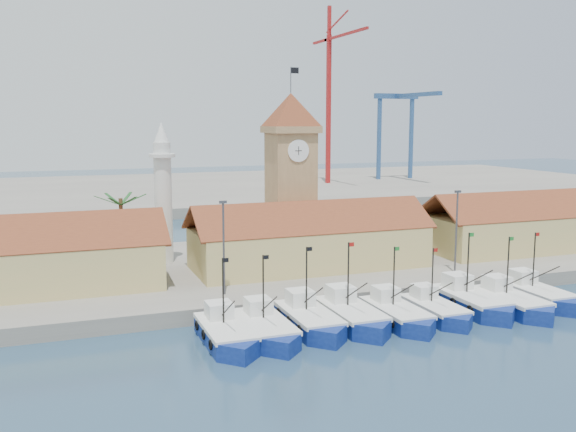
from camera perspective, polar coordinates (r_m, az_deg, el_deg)
name	(u,v)px	position (r m, az deg, el deg)	size (l,w,h in m)	color
ground	(397,334)	(56.26, 9.68, -10.26)	(400.00, 400.00, 0.00)	#1F4154
quay	(296,266)	(76.97, 0.76, -4.44)	(140.00, 32.00, 1.50)	gray
terminal	(171,191)	(159.25, -10.39, 2.24)	(240.00, 80.00, 2.00)	gray
boat_0	(227,335)	(52.95, -5.48, -10.52)	(3.56, 9.75, 7.38)	navy
boat_1	(267,330)	(53.97, -1.90, -10.11)	(3.54, 9.70, 7.34)	navy
boat_2	(310,322)	(56.09, 2.00, -9.36)	(3.66, 10.03, 7.59)	navy
boat_3	(352,317)	(57.48, 5.74, -8.93)	(3.75, 10.27, 7.77)	navy
boat_4	(398,316)	(58.62, 9.74, -8.72)	(3.49, 9.56, 7.23)	navy
boat_5	(436,311)	(60.74, 13.04, -8.25)	(3.28, 8.97, 6.79)	navy
boat_6	(472,303)	(63.84, 16.08, -7.44)	(3.79, 10.39, 7.86)	navy
boat_7	(512,304)	(64.92, 19.32, -7.36)	(3.60, 9.87, 7.47)	navy
boat_8	(538,296)	(68.54, 21.36, -6.65)	(3.58, 9.80, 7.41)	navy
hall_left	(1,267)	(67.70, -24.16, -4.19)	(31.20, 10.13, 7.61)	tan
hall_center	(309,245)	(72.66, 1.89, -2.61)	(27.04, 10.13, 7.61)	tan
hall_right	(537,229)	(89.57, 21.23, -1.07)	(31.20, 10.13, 7.61)	tan
clock_tower	(291,171)	(77.12, 0.24, 4.02)	(5.80, 5.80, 22.70)	tan
minaret	(163,193)	(75.44, -11.04, 2.06)	(3.00, 3.00, 16.30)	silver
palm_tree	(122,227)	(73.32, -14.57, -0.99)	(5.60, 5.03, 8.39)	brown
lamp_posts	(344,235)	(65.20, 4.96, -1.70)	(80.70, 0.25, 9.03)	#3F3F44
crane_red_right	(330,87)	(164.26, 3.80, 11.39)	(1.00, 30.86, 44.11)	#A71A19
gantry	(402,113)	(176.68, 10.11, 9.04)	(13.00, 22.00, 23.20)	#2B5085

